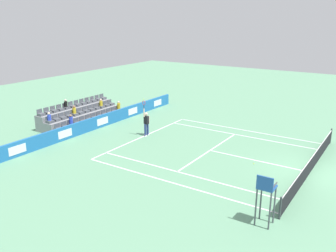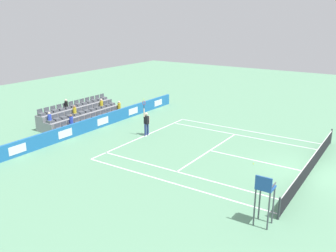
# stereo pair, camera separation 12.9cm
# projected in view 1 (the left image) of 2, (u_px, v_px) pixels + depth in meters

# --- Properties ---
(ground_plane) EXTENTS (80.00, 80.00, 0.00)m
(ground_plane) POSITION_uv_depth(u_px,v_px,m) (310.00, 172.00, 20.49)
(ground_plane) COLOR #669E77
(line_baseline) EXTENTS (10.97, 0.10, 0.01)m
(line_baseline) POSITION_uv_depth(u_px,v_px,m) (144.00, 136.00, 26.75)
(line_baseline) COLOR white
(line_baseline) RESTS_ON ground
(line_service) EXTENTS (8.23, 0.10, 0.01)m
(line_service) POSITION_uv_depth(u_px,v_px,m) (210.00, 150.00, 23.86)
(line_service) COLOR white
(line_service) RESTS_ON ground
(line_centre_service) EXTENTS (0.10, 6.40, 0.01)m
(line_centre_service) POSITION_uv_depth(u_px,v_px,m) (256.00, 160.00, 22.18)
(line_centre_service) COLOR white
(line_centre_service) RESTS_ON ground
(line_singles_sideline_left) EXTENTS (0.10, 11.89, 0.01)m
(line_singles_sideline_left) POSITION_uv_depth(u_px,v_px,m) (184.00, 173.00, 20.33)
(line_singles_sideline_left) COLOR white
(line_singles_sideline_left) RESTS_ON ground
(line_singles_sideline_right) EXTENTS (0.10, 11.89, 0.01)m
(line_singles_sideline_right) POSITION_uv_depth(u_px,v_px,m) (240.00, 135.00, 26.91)
(line_singles_sideline_right) COLOR white
(line_singles_sideline_right) RESTS_ON ground
(line_doubles_sideline_left) EXTENTS (0.10, 11.89, 0.01)m
(line_doubles_sideline_left) POSITION_uv_depth(u_px,v_px,m) (171.00, 182.00, 19.24)
(line_doubles_sideline_left) COLOR white
(line_doubles_sideline_left) RESTS_ON ground
(line_doubles_sideline_right) EXTENTS (0.10, 11.89, 0.01)m
(line_doubles_sideline_right) POSITION_uv_depth(u_px,v_px,m) (247.00, 131.00, 28.00)
(line_doubles_sideline_right) COLOR white
(line_doubles_sideline_right) RESTS_ON ground
(line_centre_mark) EXTENTS (0.10, 0.20, 0.01)m
(line_centre_mark) POSITION_uv_depth(u_px,v_px,m) (145.00, 136.00, 26.69)
(line_centre_mark) COLOR white
(line_centre_mark) RESTS_ON ground
(sponsor_barrier) EXTENTS (19.35, 0.22, 0.99)m
(sponsor_barrier) POSITION_uv_depth(u_px,v_px,m) (102.00, 121.00, 28.84)
(sponsor_barrier) COLOR #1E66AD
(sponsor_barrier) RESTS_ON ground
(tennis_net) EXTENTS (11.97, 0.10, 1.07)m
(tennis_net) POSITION_uv_depth(u_px,v_px,m) (311.00, 164.00, 20.35)
(tennis_net) COLOR #33383D
(tennis_net) RESTS_ON ground
(tennis_player) EXTENTS (0.51, 0.39, 2.85)m
(tennis_player) POSITION_uv_depth(u_px,v_px,m) (146.00, 123.00, 26.60)
(tennis_player) COLOR navy
(tennis_player) RESTS_ON ground
(umpire_chair) EXTENTS (0.70, 0.70, 2.34)m
(umpire_chair) POSITION_uv_depth(u_px,v_px,m) (266.00, 193.00, 14.88)
(umpire_chair) COLOR #474C54
(umpire_chair) RESTS_ON ground
(stadium_stand) EXTENTS (7.44, 2.85, 2.09)m
(stadium_stand) POSITION_uv_depth(u_px,v_px,m) (81.00, 116.00, 30.04)
(stadium_stand) COLOR gray
(stadium_stand) RESTS_ON ground
(loose_tennis_ball) EXTENTS (0.07, 0.07, 0.07)m
(loose_tennis_ball) POSITION_uv_depth(u_px,v_px,m) (254.00, 164.00, 21.64)
(loose_tennis_ball) COLOR #D1E533
(loose_tennis_ball) RESTS_ON ground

